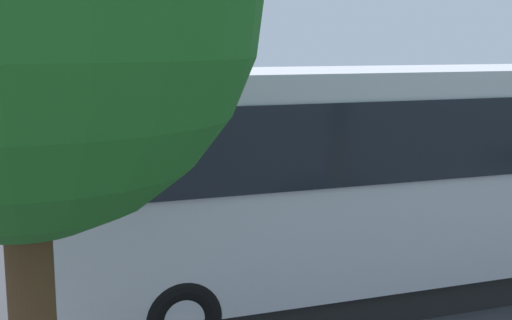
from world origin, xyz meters
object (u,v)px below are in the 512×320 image
object	(u,v)px
tour_bus	(393,180)
spectator_far_right	(224,187)
parked_motorcycle_silver	(484,209)
spectator_far_left	(444,170)
spectator_left	(400,181)
traffic_cone	(238,169)
stunt_motorcycle	(149,149)
spectator_centre	(348,179)
spectator_right	(283,185)
parked_motorcycle_dark	(329,220)

from	to	relation	value
tour_bus	spectator_far_right	size ratio (longest dim) A/B	5.69
spectator_far_right	parked_motorcycle_silver	bearing A→B (deg)	170.57
spectator_far_left	parked_motorcycle_silver	world-z (taller)	spectator_far_left
spectator_left	traffic_cone	xyz separation A→B (m)	(1.70, -5.75, -0.70)
spectator_left	spectator_far_right	distance (m)	3.42
parked_motorcycle_silver	stunt_motorcycle	world-z (taller)	stunt_motorcycle
spectator_centre	stunt_motorcycle	bearing A→B (deg)	-59.10
spectator_far_left	traffic_cone	size ratio (longest dim) A/B	2.88
spectator_left	spectator_far_right	xyz separation A→B (m)	(3.41, -0.22, 0.04)
spectator_far_right	parked_motorcycle_silver	size ratio (longest dim) A/B	0.85
tour_bus	spectator_far_left	world-z (taller)	tour_bus
spectator_right	parked_motorcycle_dark	bearing A→B (deg)	125.47
spectator_centre	parked_motorcycle_dark	bearing A→B (deg)	47.26
tour_bus	spectator_left	size ratio (longest dim) A/B	5.92
tour_bus	spectator_left	xyz separation A→B (m)	(-1.61, -2.76, -0.64)
spectator_right	traffic_cone	xyz separation A→B (m)	(-0.57, -5.46, -0.70)
spectator_far_left	spectator_centre	xyz separation A→B (m)	(2.15, 0.16, -0.04)
parked_motorcycle_dark	stunt_motorcycle	size ratio (longest dim) A/B	1.00
stunt_motorcycle	traffic_cone	world-z (taller)	stunt_motorcycle
spectator_far_right	parked_motorcycle_dark	world-z (taller)	spectator_far_right
spectator_far_left	spectator_far_right	xyz separation A→B (m)	(4.59, 0.18, -0.04)
spectator_far_left	spectator_right	world-z (taller)	spectator_far_left
tour_bus	parked_motorcycle_silver	size ratio (longest dim) A/B	4.85
traffic_cone	spectator_far_left	bearing A→B (deg)	118.19
spectator_centre	spectator_right	world-z (taller)	spectator_centre
spectator_far_left	spectator_far_right	world-z (taller)	spectator_far_left
spectator_centre	spectator_right	xyz separation A→B (m)	(1.29, -0.06, -0.04)
spectator_right	stunt_motorcycle	bearing A→B (deg)	-70.53
parked_motorcycle_dark	spectator_far_left	bearing A→B (deg)	-162.11
spectator_far_left	spectator_centre	world-z (taller)	spectator_far_left
spectator_left	traffic_cone	size ratio (longest dim) A/B	2.67
spectator_right	spectator_far_right	bearing A→B (deg)	3.88
spectator_left	parked_motorcycle_dark	world-z (taller)	spectator_left
spectator_centre	traffic_cone	xyz separation A→B (m)	(0.73, -5.52, -0.74)
spectator_far_left	spectator_centre	size ratio (longest dim) A/B	1.03
spectator_far_left	spectator_left	xyz separation A→B (m)	(1.18, 0.40, -0.08)
parked_motorcycle_dark	spectator_right	bearing A→B (deg)	-54.53
parked_motorcycle_dark	traffic_cone	xyz separation A→B (m)	(0.02, -6.28, -0.18)
stunt_motorcycle	spectator_far_right	bearing A→B (deg)	97.28
spectator_far_left	parked_motorcycle_dark	xyz separation A→B (m)	(2.85, 0.92, -0.60)
spectator_far_right	parked_motorcycle_silver	world-z (taller)	spectator_far_right
spectator_centre	parked_motorcycle_silver	bearing A→B (deg)	161.17
tour_bus	spectator_right	bearing A→B (deg)	-77.95
spectator_far_left	spectator_far_right	bearing A→B (deg)	2.21
parked_motorcycle_dark	stunt_motorcycle	distance (m)	6.45
tour_bus	spectator_left	bearing A→B (deg)	-120.21
parked_motorcycle_silver	spectator_right	bearing A→B (deg)	-13.40
spectator_far_right	stunt_motorcycle	size ratio (longest dim) A/B	0.86
spectator_right	tour_bus	bearing A→B (deg)	102.05
spectator_far_right	parked_motorcycle_silver	distance (m)	4.98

